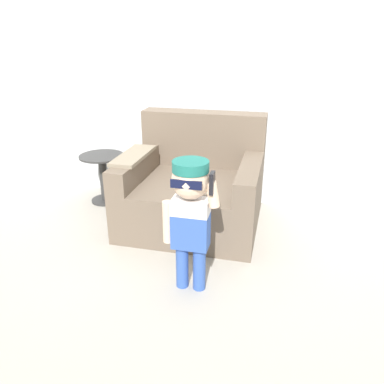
{
  "coord_description": "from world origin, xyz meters",
  "views": [
    {
      "loc": [
        0.75,
        -2.79,
        1.55
      ],
      "look_at": [
        0.15,
        -0.35,
        0.49
      ],
      "focal_mm": 35.0,
      "sensor_mm": 36.0,
      "label": 1
    }
  ],
  "objects": [
    {
      "name": "wall_back",
      "position": [
        0.0,
        0.71,
        1.3
      ],
      "size": [
        10.0,
        0.05,
        2.6
      ],
      "color": "silver",
      "rests_on": "ground_plane"
    },
    {
      "name": "side_table",
      "position": [
        -0.91,
        0.36,
        0.29
      ],
      "size": [
        0.43,
        0.43,
        0.48
      ],
      "color": "#333333",
      "rests_on": "ground_plane"
    },
    {
      "name": "person_child",
      "position": [
        0.25,
        -0.79,
        0.59
      ],
      "size": [
        0.36,
        0.27,
        0.88
      ],
      "color": "#3356AD",
      "rests_on": "ground_plane"
    },
    {
      "name": "ground_plane",
      "position": [
        0.0,
        0.0,
        0.0
      ],
      "size": [
        10.0,
        10.0,
        0.0
      ],
      "primitive_type": "plane",
      "color": "#ADA89E"
    },
    {
      "name": "armchair",
      "position": [
        0.05,
        0.17,
        0.32
      ],
      "size": [
        1.15,
        1.05,
        0.91
      ],
      "color": "#6B5B4C",
      "rests_on": "ground_plane"
    }
  ]
}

